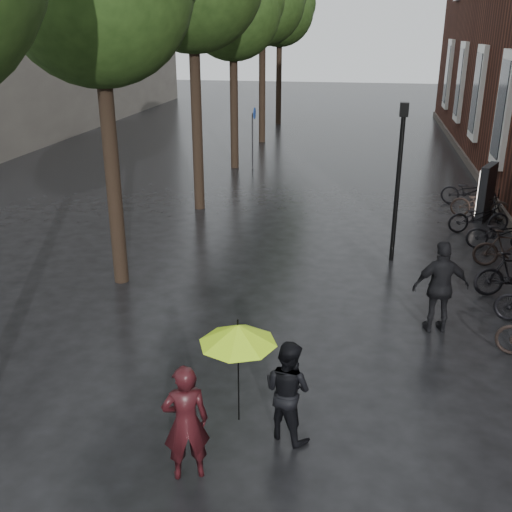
% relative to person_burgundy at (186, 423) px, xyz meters
% --- Properties ---
extents(person_burgundy, '(0.70, 0.59, 1.63)m').
position_rel_person_burgundy_xyz_m(person_burgundy, '(0.00, 0.00, 0.00)').
color(person_burgundy, black).
rests_on(person_burgundy, ground).
extents(person_black, '(0.91, 0.85, 1.51)m').
position_rel_person_burgundy_xyz_m(person_black, '(1.15, 1.03, -0.06)').
color(person_black, black).
rests_on(person_black, ground).
extents(lime_umbrella, '(1.02, 1.02, 1.51)m').
position_rel_person_burgundy_xyz_m(lime_umbrella, '(0.56, 0.58, 1.00)').
color(lime_umbrella, black).
rests_on(lime_umbrella, ground).
extents(pedestrian_walking, '(1.13, 0.67, 1.81)m').
position_rel_person_burgundy_xyz_m(pedestrian_walking, '(3.56, 4.68, 0.09)').
color(pedestrian_walking, black).
rests_on(pedestrian_walking, ground).
extents(parked_bicycles, '(2.09, 10.82, 1.01)m').
position_rel_person_burgundy_xyz_m(parked_bicycles, '(5.41, 9.15, -0.36)').
color(parked_bicycles, black).
rests_on(parked_bicycles, ground).
extents(ad_lightbox, '(0.26, 1.10, 1.67)m').
position_rel_person_burgundy_xyz_m(ad_lightbox, '(5.63, 12.27, 0.02)').
color(ad_lightbox, black).
rests_on(ad_lightbox, ground).
extents(lamp_post, '(0.20, 0.20, 3.84)m').
position_rel_person_burgundy_xyz_m(lamp_post, '(2.82, 8.31, 1.52)').
color(lamp_post, black).
rests_on(lamp_post, ground).
extents(cycle_sign, '(0.13, 0.45, 2.46)m').
position_rel_person_burgundy_xyz_m(cycle_sign, '(-2.44, 17.68, 0.81)').
color(cycle_sign, '#262628').
rests_on(cycle_sign, ground).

